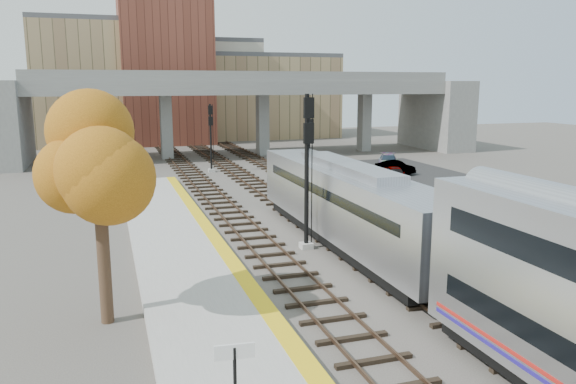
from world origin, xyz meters
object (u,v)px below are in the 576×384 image
object	(u,v)px
signal_mast_mid	(309,152)
signal_mast_far	(211,140)
locomotive	(347,203)
car_a	(395,174)
tree	(97,156)
car_b	(395,167)
signal_mast_near	(307,172)
car_c	(388,161)

from	to	relation	value
signal_mast_mid	signal_mast_far	xyz separation A→B (m)	(-4.10, 15.38, -0.51)
locomotive	car_a	distance (m)	20.51
locomotive	tree	world-z (taller)	tree
signal_mast_far	car_b	xyz separation A→B (m)	(15.90, -6.34, -2.38)
signal_mast_mid	car_a	size ratio (longest dim) A/B	1.99
signal_mast_near	signal_mast_far	distance (m)	26.26
tree	car_b	xyz separation A→B (m)	(25.54, 26.04, -5.20)
signal_mast_far	car_c	bearing A→B (deg)	-9.16
locomotive	tree	xyz separation A→B (m)	(-11.74, -5.98, 3.57)
car_a	car_c	world-z (taller)	car_c
tree	car_a	xyz separation A→B (m)	(23.65, 22.60, -5.20)
locomotive	signal_mast_mid	size ratio (longest dim) A/B	2.69
signal_mast_far	signal_mast_near	bearing A→B (deg)	-90.00
signal_mast_far	car_a	xyz separation A→B (m)	(14.01, -9.78, -2.37)
signal_mast_far	car_c	size ratio (longest dim) A/B	1.40
car_a	car_b	xyz separation A→B (m)	(1.89, 3.44, -0.01)
signal_mast_near	tree	bearing A→B (deg)	-147.49
car_a	car_c	xyz separation A→B (m)	(3.07, 7.03, 0.05)
car_a	signal_mast_near	bearing A→B (deg)	-115.30
tree	car_a	bearing A→B (deg)	43.71
tree	car_a	world-z (taller)	tree
tree	signal_mast_mid	bearing A→B (deg)	51.06
signal_mast_near	signal_mast_mid	bearing A→B (deg)	69.31
car_b	locomotive	bearing A→B (deg)	-156.69
tree	car_a	size ratio (longest dim) A/B	2.21
car_b	tree	bearing A→B (deg)	-166.61
car_a	locomotive	bearing A→B (deg)	-110.51
signal_mast_near	signal_mast_far	xyz separation A→B (m)	(0.00, 26.24, -0.94)
signal_mast_near	signal_mast_far	bearing A→B (deg)	90.00
signal_mast_mid	car_c	size ratio (longest dim) A/B	1.56
car_c	signal_mast_far	bearing A→B (deg)	-163.12
signal_mast_near	car_c	world-z (taller)	signal_mast_near
tree	car_b	size ratio (longest dim) A/B	2.16
signal_mast_near	car_a	world-z (taller)	signal_mast_near
signal_mast_near	car_b	world-z (taller)	signal_mast_near
signal_mast_mid	car_c	world-z (taller)	signal_mast_mid
car_b	signal_mast_far	bearing A→B (deg)	126.08
signal_mast_near	car_a	size ratio (longest dim) A/B	2.17
signal_mast_near	car_b	distance (m)	25.68
car_b	car_c	size ratio (longest dim) A/B	0.80
car_a	car_c	bearing A→B (deg)	81.49
signal_mast_far	car_a	size ratio (longest dim) A/B	1.79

